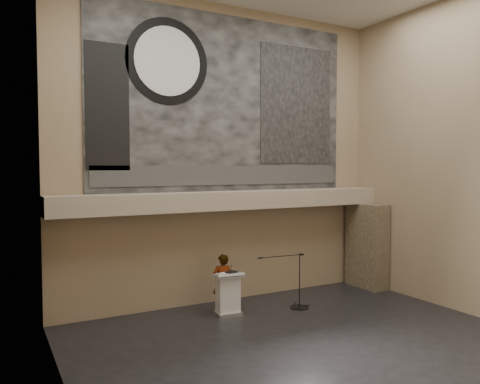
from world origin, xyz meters
TOP-DOWN VIEW (x-y plane):
  - floor at (0.00, 0.00)m, footprint 10.00×10.00m
  - wall_back at (0.00, 4.00)m, footprint 10.00×0.02m
  - wall_left at (-5.00, 0.00)m, footprint 0.02×8.00m
  - wall_right at (5.00, 0.00)m, footprint 0.02×8.00m
  - soffit at (0.00, 3.60)m, footprint 10.00×0.80m
  - sprinkler_left at (-1.60, 3.55)m, footprint 0.04×0.04m
  - sprinkler_right at (1.90, 3.55)m, footprint 0.04×0.04m
  - banner at (0.00, 3.97)m, footprint 8.00×0.05m
  - banner_text_strip at (0.00, 3.93)m, footprint 7.76×0.02m
  - banner_clock_rim at (-1.80, 3.93)m, footprint 2.30×0.02m
  - banner_clock_face at (-1.80, 3.91)m, footprint 1.84×0.02m
  - banner_building_print at (2.40, 3.93)m, footprint 2.60×0.02m
  - banner_brick_print at (-3.40, 3.93)m, footprint 1.10×0.02m
  - stone_pier at (4.65, 3.15)m, footprint 0.60×1.40m
  - lectern at (-0.60, 2.75)m, footprint 0.78×0.59m
  - binder at (-0.50, 2.74)m, footprint 0.35×0.32m
  - papers at (-0.71, 2.73)m, footprint 0.29×0.35m
  - speaker_person at (-0.60, 3.09)m, footprint 0.62×0.47m
  - mic_stand at (1.34, 2.33)m, footprint 1.52×0.52m

SIDE VIEW (x-z plane):
  - floor at x=0.00m, z-range 0.00..0.00m
  - mic_stand at x=1.34m, z-range -0.53..0.99m
  - lectern at x=-0.60m, z-range -0.01..1.12m
  - speaker_person at x=-0.60m, z-range 0.00..1.55m
  - papers at x=-0.71m, z-range 1.10..1.10m
  - binder at x=-0.50m, z-range 1.10..1.14m
  - stone_pier at x=4.65m, z-range 0.00..2.70m
  - sprinkler_left at x=-1.60m, z-range 2.64..2.70m
  - sprinkler_right at x=1.90m, z-range 2.64..2.70m
  - soffit at x=0.00m, z-range 2.70..3.20m
  - banner_text_strip at x=0.00m, z-range 3.38..3.93m
  - wall_back at x=0.00m, z-range 0.00..8.50m
  - wall_left at x=-5.00m, z-range 0.00..8.50m
  - wall_right at x=5.00m, z-range 0.00..8.50m
  - banner_brick_print at x=-3.40m, z-range 3.80..7.00m
  - banner at x=0.00m, z-range 3.20..8.20m
  - banner_building_print at x=2.40m, z-range 4.00..7.60m
  - banner_clock_rim at x=-1.80m, z-range 5.55..7.85m
  - banner_clock_face at x=-1.80m, z-range 5.78..7.62m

